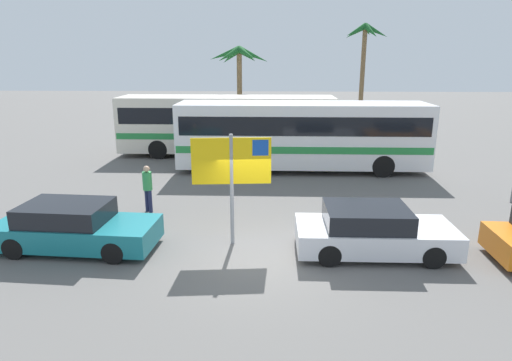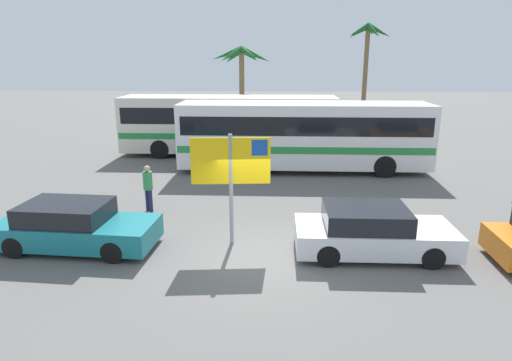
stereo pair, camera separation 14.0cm
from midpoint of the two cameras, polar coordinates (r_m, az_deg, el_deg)
ground at (r=12.06m, az=0.91°, el=-9.86°), size 120.00×120.00×0.00m
bus_front_coach at (r=20.86m, az=6.36°, el=6.16°), size 11.55×2.72×3.17m
bus_rear_coach at (r=24.24m, az=-3.34°, el=7.55°), size 11.55×2.72×3.17m
ferry_sign at (r=12.15m, az=-2.75°, el=1.97°), size 2.20×0.26×3.20m
car_white at (r=12.44m, az=15.08°, el=-6.42°), size 4.26×1.90×1.32m
car_teal at (r=13.35m, az=-22.26°, el=-5.54°), size 4.53×2.05×1.32m
pedestrian_by_bus at (r=15.58m, az=-13.58°, el=-0.54°), size 0.32×0.32×1.65m
palm_tree_seaside at (r=32.80m, az=14.33°, el=16.42°), size 3.16×3.18×7.49m
palm_tree_inland at (r=28.10m, az=-1.78°, el=14.87°), size 3.72×3.38×5.88m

